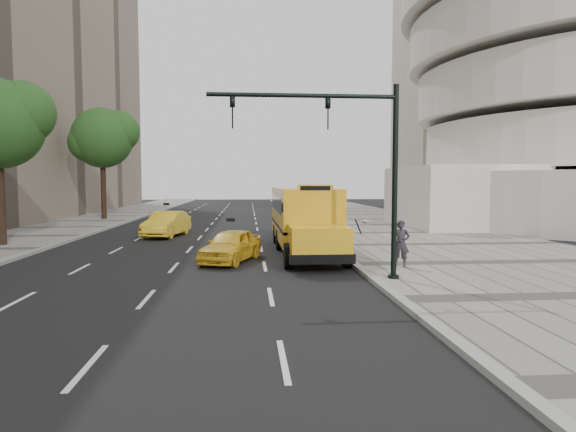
{
  "coord_description": "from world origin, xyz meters",
  "views": [
    {
      "loc": [
        1.87,
        -23.62,
        3.28
      ],
      "look_at": [
        3.5,
        -4.0,
        1.9
      ],
      "focal_mm": 30.0,
      "sensor_mm": 36.0,
      "label": 1
    }
  ],
  "objects": [
    {
      "name": "curb_far",
      "position": [
        -8.0,
        0.0,
        0.07
      ],
      "size": [
        0.3,
        140.0,
        0.15
      ],
      "primitive_type": "cube",
      "color": "gray",
      "rests_on": "ground"
    },
    {
      "name": "ground",
      "position": [
        0.0,
        0.0,
        0.0
      ],
      "size": [
        140.0,
        140.0,
        0.0
      ],
      "primitive_type": "plane",
      "color": "black",
      "rests_on": "ground"
    },
    {
      "name": "guggenheim",
      "position": [
        29.37,
        18.51,
        13.58
      ],
      "size": [
        33.2,
        42.2,
        35.0
      ],
      "color": "silver",
      "rests_on": "ground"
    },
    {
      "name": "curb_museum",
      "position": [
        6.0,
        0.0,
        0.07
      ],
      "size": [
        0.3,
        140.0,
        0.15
      ],
      "primitive_type": "cube",
      "color": "gray",
      "rests_on": "ground"
    },
    {
      "name": "taxi_near",
      "position": [
        1.15,
        -3.77,
        0.67
      ],
      "size": [
        2.86,
        4.27,
        1.35
      ],
      "primitive_type": "imported",
      "rotation": [
        0.0,
        0.0,
        -0.35
      ],
      "color": "gold",
      "rests_on": "ground"
    },
    {
      "name": "pedestrian",
      "position": [
        7.51,
        -6.34,
        1.02
      ],
      "size": [
        0.74,
        0.63,
        1.74
      ],
      "primitive_type": "imported",
      "rotation": [
        0.0,
        0.0,
        -0.4
      ],
      "color": "#2B272E",
      "rests_on": "sidewalk_museum"
    },
    {
      "name": "sidewalk_museum",
      "position": [
        12.0,
        0.0,
        0.07
      ],
      "size": [
        12.0,
        140.0,
        0.15
      ],
      "primitive_type": "cube",
      "color": "gray",
      "rests_on": "ground"
    },
    {
      "name": "taxi_far",
      "position": [
        -3.06,
        5.91,
        0.76
      ],
      "size": [
        2.45,
        4.84,
        1.52
      ],
      "primitive_type": "imported",
      "rotation": [
        0.0,
        0.0,
        -0.19
      ],
      "color": "gold",
      "rests_on": "ground"
    },
    {
      "name": "traffic_signal",
      "position": [
        5.19,
        -8.4,
        4.09
      ],
      "size": [
        6.18,
        0.36,
        6.4
      ],
      "color": "black",
      "rests_on": "ground"
    },
    {
      "name": "tree_c",
      "position": [
        -10.4,
        18.83,
        7.1
      ],
      "size": [
        5.73,
        5.09,
        9.61
      ],
      "color": "black",
      "rests_on": "ground"
    },
    {
      "name": "school_bus",
      "position": [
        4.5,
        -0.72,
        1.76
      ],
      "size": [
        2.96,
        11.56,
        3.19
      ],
      "color": "gold",
      "rests_on": "ground"
    }
  ]
}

